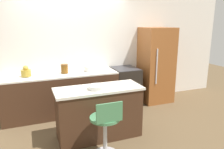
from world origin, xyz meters
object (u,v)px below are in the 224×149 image
Objects in this scene: mixing_bowl at (89,69)px; kettle at (26,72)px; oven_range at (125,87)px; stool_chair at (106,129)px; refrigerator at (156,65)px.

kettle is at bearing 180.00° from mixing_bowl.
stool_chair is (-1.13, -1.81, 0.01)m from oven_range.
refrigerator reaches higher than oven_range.
kettle is at bearing 179.56° from refrigerator.
mixing_bowl is at bearing 0.00° from kettle.
kettle is 1.29m from mixing_bowl.
kettle is (-1.03, 1.82, 0.53)m from stool_chair.
kettle reaches higher than oven_range.
refrigerator reaches higher than stool_chair.
refrigerator is 1.99× the size of stool_chair.
refrigerator reaches higher than kettle.
oven_range is at bearing 179.78° from refrigerator.
stool_chair is at bearing -60.58° from kettle.
stool_chair is at bearing -122.11° from oven_range.
kettle reaches higher than stool_chair.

